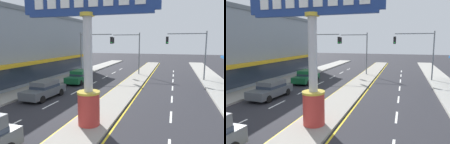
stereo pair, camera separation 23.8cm
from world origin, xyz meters
TOP-DOWN VIEW (x-y plane):
  - median_strip at (0.00, 18.00)m, footprint 2.50×52.00m
  - sidewalk_left at (-9.28, 16.00)m, footprint 2.86×60.00m
  - lane_markings at (0.00, 16.65)m, footprint 9.24×52.00m
  - district_sign at (0.00, 6.16)m, footprint 7.80×1.32m
  - storefront_left at (-15.23, 17.31)m, footprint 10.42×25.20m
  - traffic_light_left_side at (-6.48, 22.63)m, footprint 4.86×0.46m
  - traffic_light_right_side at (6.48, 23.21)m, footprint 4.86×0.46m
  - traffic_light_median_far at (-1.87, 25.71)m, footprint 4.20×0.46m
  - sedan_far_right_lane at (-6.20, 10.76)m, footprint 1.98×4.37m
  - sedan_near_left_lane at (-6.20, 17.73)m, footprint 1.90×4.33m

SIDE VIEW (x-z plane):
  - lane_markings at x=0.00m, z-range 0.00..0.01m
  - median_strip at x=0.00m, z-range 0.00..0.14m
  - sidewalk_left at x=-9.28m, z-range 0.00..0.18m
  - sedan_far_right_lane at x=-6.20m, z-range 0.02..1.55m
  - sedan_near_left_lane at x=-6.20m, z-range 0.02..1.55m
  - district_sign at x=0.00m, z-range 0.27..7.92m
  - traffic_light_median_far at x=-1.87m, z-range 1.09..7.29m
  - traffic_light_left_side at x=-6.48m, z-range 1.15..7.35m
  - traffic_light_right_side at x=6.48m, z-range 1.15..7.35m
  - storefront_left at x=-15.23m, z-range 0.00..8.50m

